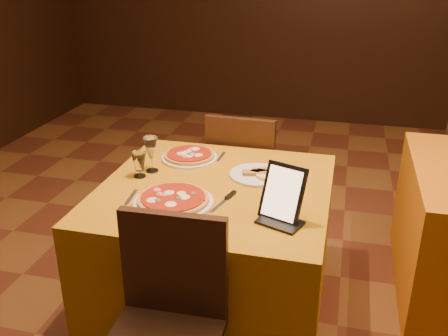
% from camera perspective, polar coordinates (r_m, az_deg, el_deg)
% --- Properties ---
extents(floor, '(6.00, 7.00, 0.01)m').
position_cam_1_polar(floor, '(2.82, 4.91, -16.35)').
color(floor, '#5E2D19').
rests_on(floor, ground).
extents(main_table, '(1.10, 1.10, 0.75)m').
position_cam_1_polar(main_table, '(2.61, -0.97, -9.57)').
color(main_table, '#AE780B').
rests_on(main_table, floor).
extents(chair_main_far, '(0.40, 0.40, 0.91)m').
position_cam_1_polar(chair_main_far, '(3.25, 2.63, -0.99)').
color(chair_main_far, black).
rests_on(chair_main_far, floor).
extents(pizza_near, '(0.36, 0.36, 0.03)m').
position_cam_1_polar(pizza_near, '(2.26, -5.81, -3.71)').
color(pizza_near, white).
rests_on(pizza_near, main_table).
extents(pizza_far, '(0.31, 0.31, 0.03)m').
position_cam_1_polar(pizza_far, '(2.74, -3.98, 1.32)').
color(pizza_far, white).
rests_on(pizza_far, main_table).
extents(cutlet_dish, '(0.28, 0.28, 0.03)m').
position_cam_1_polar(cutlet_dish, '(2.53, 3.83, -0.65)').
color(cutlet_dish, white).
rests_on(cutlet_dish, main_table).
extents(wine_glass, '(0.10, 0.10, 0.19)m').
position_cam_1_polar(wine_glass, '(2.58, -8.32, 1.57)').
color(wine_glass, '#E8E984').
rests_on(wine_glass, main_table).
extents(water_glass, '(0.10, 0.10, 0.13)m').
position_cam_1_polar(water_glass, '(2.54, -9.67, 0.37)').
color(water_glass, white).
rests_on(water_glass, main_table).
extents(tablet, '(0.21, 0.16, 0.23)m').
position_cam_1_polar(tablet, '(2.10, 6.73, -2.82)').
color(tablet, black).
rests_on(tablet, main_table).
extents(knife, '(0.06, 0.19, 0.01)m').
position_cam_1_polar(knife, '(2.25, -0.27, -4.07)').
color(knife, '#A7A7AD').
rests_on(knife, main_table).
extents(fork_near, '(0.03, 0.16, 0.01)m').
position_cam_1_polar(fork_near, '(2.35, -10.57, -3.32)').
color(fork_near, silver).
rests_on(fork_near, main_table).
extents(fork_far, '(0.02, 0.14, 0.01)m').
position_cam_1_polar(fork_far, '(2.76, -0.34, 1.28)').
color(fork_far, silver).
rests_on(fork_far, main_table).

